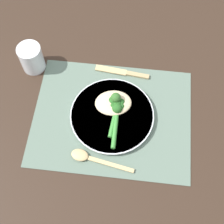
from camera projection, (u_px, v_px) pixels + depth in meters
The scene contains 10 objects.
ground_plane at pixel (112, 117), 0.91m from camera, with size 3.00×3.00×0.00m, color #332319.
placemat at pixel (112, 117), 0.91m from camera, with size 0.46×0.36×0.00m.
plate at pixel (112, 115), 0.90m from camera, with size 0.24×0.24×0.01m.
chicken_fillet at pixel (114, 103), 0.90m from camera, with size 0.12×0.10×0.02m.
pesto_dollop_primary at pixel (116, 98), 0.89m from camera, with size 0.03×0.03×0.03m.
broccoli_stalk_left at pixel (116, 106), 0.89m from camera, with size 0.05×0.12×0.03m.
broccoli_stalk_front at pixel (117, 113), 0.88m from camera, with size 0.04×0.14×0.03m.
knife at pixel (123, 72), 0.97m from camera, with size 0.17×0.03×0.01m.
spoon at pixel (87, 157), 0.85m from camera, with size 0.18×0.05×0.01m.
water_glass at pixel (31, 58), 0.95m from camera, with size 0.07×0.07×0.09m.
Camera 1 is at (0.04, -0.39, 0.82)m, focal length 50.00 mm.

